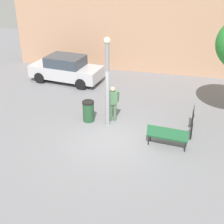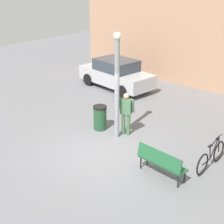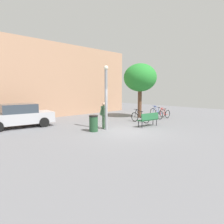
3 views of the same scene
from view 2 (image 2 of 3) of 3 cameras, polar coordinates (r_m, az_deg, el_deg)
ground_plane at (r=11.88m, az=-1.20°, el=-6.81°), size 36.00×36.00×0.00m
lamppost at (r=12.15m, az=0.84°, el=4.94°), size 0.28×0.28×3.93m
person_by_lamppost at (r=12.75m, az=2.38°, el=0.17°), size 0.63×0.42×1.67m
park_bench at (r=10.44m, az=8.18°, el=-8.12°), size 1.64×0.64×0.92m
bicycle_black at (r=11.32m, az=16.25°, el=-7.20°), size 0.11×1.81×0.97m
parked_car_silver at (r=18.06m, az=0.70°, el=6.42°), size 4.39×2.25×1.55m
trash_bin at (r=13.37m, az=-2.01°, el=-0.94°), size 0.54×0.54×0.97m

